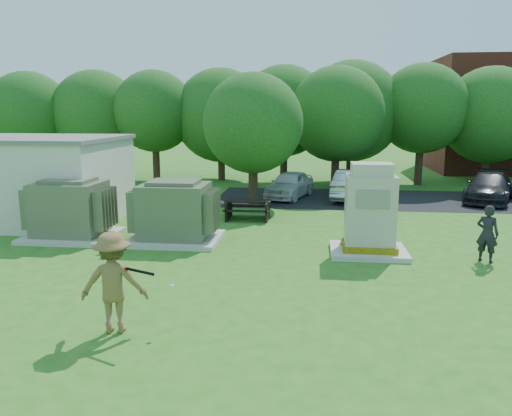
# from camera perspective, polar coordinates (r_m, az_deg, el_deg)

# --- Properties ---
(ground) EXTENTS (120.00, 120.00, 0.00)m
(ground) POSITION_cam_1_polar(r_m,az_deg,el_deg) (12.41, -2.14, -9.47)
(ground) COLOR #2D6619
(ground) RESTS_ON ground
(parking_strip) EXTENTS (20.00, 6.00, 0.01)m
(parking_strip) POSITION_cam_1_polar(r_m,az_deg,el_deg) (25.89, 18.10, 0.87)
(parking_strip) COLOR #232326
(parking_strip) RESTS_ON ground
(transformer_left) EXTENTS (3.00, 2.40, 2.07)m
(transformer_left) POSITION_cam_1_polar(r_m,az_deg,el_deg) (18.32, -20.45, -0.26)
(transformer_left) COLOR beige
(transformer_left) RESTS_ON ground
(transformer_right) EXTENTS (3.00, 2.40, 2.07)m
(transformer_right) POSITION_cam_1_polar(r_m,az_deg,el_deg) (16.97, -9.24, -0.56)
(transformer_right) COLOR beige
(transformer_right) RESTS_ON ground
(generator_cabinet) EXTENTS (2.31, 1.89, 2.81)m
(generator_cabinet) POSITION_cam_1_polar(r_m,az_deg,el_deg) (15.59, 12.87, -0.76)
(generator_cabinet) COLOR beige
(generator_cabinet) RESTS_ON ground
(picnic_table) EXTENTS (1.84, 1.38, 0.79)m
(picnic_table) POSITION_cam_1_polar(r_m,az_deg,el_deg) (20.21, -0.93, 0.08)
(picnic_table) COLOR black
(picnic_table) RESTS_ON ground
(batter) EXTENTS (1.43, 0.97, 2.04)m
(batter) POSITION_cam_1_polar(r_m,az_deg,el_deg) (10.34, -15.97, -8.18)
(batter) COLOR brown
(batter) RESTS_ON ground
(person_by_generator) EXTENTS (0.74, 0.68, 1.69)m
(person_by_generator) POSITION_cam_1_polar(r_m,az_deg,el_deg) (15.95, 24.93, -2.68)
(person_by_generator) COLOR black
(person_by_generator) RESTS_ON ground
(car_white) EXTENTS (2.69, 4.26, 1.35)m
(car_white) POSITION_cam_1_polar(r_m,az_deg,el_deg) (25.25, 3.87, 2.70)
(car_white) COLOR silver
(car_white) RESTS_ON ground
(car_silver_a) EXTENTS (2.62, 4.81, 1.50)m
(car_silver_a) POSITION_cam_1_polar(r_m,az_deg,el_deg) (25.22, 11.23, 2.67)
(car_silver_a) COLOR #B9BABE
(car_silver_a) RESTS_ON ground
(car_dark) EXTENTS (3.67, 5.20, 1.40)m
(car_dark) POSITION_cam_1_polar(r_m,az_deg,el_deg) (26.74, 25.09, 2.19)
(car_dark) COLOR black
(car_dark) RESTS_ON ground
(batting_equipment) EXTENTS (1.05, 0.64, 0.51)m
(batting_equipment) POSITION_cam_1_polar(r_m,az_deg,el_deg) (9.99, -13.12, -7.24)
(batting_equipment) COLOR black
(batting_equipment) RESTS_ON ground
(tree_row) EXTENTS (41.30, 13.30, 7.30)m
(tree_row) POSITION_cam_1_polar(r_m,az_deg,el_deg) (29.98, 6.62, 10.65)
(tree_row) COLOR #47301E
(tree_row) RESTS_ON ground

